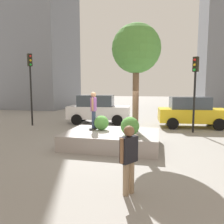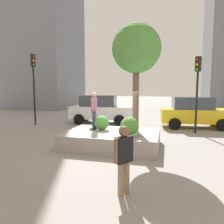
{
  "view_description": "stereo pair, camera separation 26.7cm",
  "coord_description": "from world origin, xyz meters",
  "px_view_note": "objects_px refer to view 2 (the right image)",
  "views": [
    {
      "loc": [
        2.14,
        -9.49,
        2.63
      ],
      "look_at": [
        0.04,
        -0.35,
        1.57
      ],
      "focal_mm": 33.93,
      "sensor_mm": 36.0,
      "label": 1
    },
    {
      "loc": [
        2.4,
        -9.42,
        2.63
      ],
      "look_at": [
        0.04,
        -0.35,
        1.57
      ],
      "focal_mm": 33.93,
      "sensor_mm": 36.0,
      "label": 2
    }
  ],
  "objects_px": {
    "planter_ledge": "(112,139)",
    "traffic_light_median": "(34,78)",
    "bystander_watching": "(124,155)",
    "skateboard": "(94,128)",
    "plaza_tree": "(136,50)",
    "taxi_cab": "(194,112)",
    "traffic_light_corner": "(197,81)",
    "police_car": "(101,109)",
    "skateboarder": "(94,107)"
  },
  "relations": [
    {
      "from": "plaza_tree",
      "to": "traffic_light_corner",
      "type": "distance_m",
      "value": 4.95
    },
    {
      "from": "plaza_tree",
      "to": "traffic_light_corner",
      "type": "bearing_deg",
      "value": 50.89
    },
    {
      "from": "planter_ledge",
      "to": "traffic_light_median",
      "type": "height_order",
      "value": "traffic_light_median"
    },
    {
      "from": "planter_ledge",
      "to": "skateboarder",
      "type": "relative_size",
      "value": 2.43
    },
    {
      "from": "bystander_watching",
      "to": "skateboard",
      "type": "bearing_deg",
      "value": 117.41
    },
    {
      "from": "traffic_light_corner",
      "to": "bystander_watching",
      "type": "bearing_deg",
      "value": -107.9
    },
    {
      "from": "skateboarder",
      "to": "taxi_cab",
      "type": "xyz_separation_m",
      "value": [
        5.14,
        5.4,
        -0.69
      ]
    },
    {
      "from": "planter_ledge",
      "to": "police_car",
      "type": "relative_size",
      "value": 0.88
    },
    {
      "from": "traffic_light_median",
      "to": "plaza_tree",
      "type": "bearing_deg",
      "value": -25.55
    },
    {
      "from": "planter_ledge",
      "to": "taxi_cab",
      "type": "height_order",
      "value": "taxi_cab"
    },
    {
      "from": "skateboarder",
      "to": "traffic_light_median",
      "type": "height_order",
      "value": "traffic_light_median"
    },
    {
      "from": "skateboarder",
      "to": "police_car",
      "type": "relative_size",
      "value": 0.36
    },
    {
      "from": "plaza_tree",
      "to": "traffic_light_median",
      "type": "bearing_deg",
      "value": 154.45
    },
    {
      "from": "plaza_tree",
      "to": "skateboarder",
      "type": "xyz_separation_m",
      "value": [
        -2.0,
        0.08,
        -2.57
      ]
    },
    {
      "from": "taxi_cab",
      "to": "traffic_light_median",
      "type": "bearing_deg",
      "value": -170.7
    },
    {
      "from": "plaza_tree",
      "to": "traffic_light_corner",
      "type": "relative_size",
      "value": 1.07
    },
    {
      "from": "skateboarder",
      "to": "bystander_watching",
      "type": "xyz_separation_m",
      "value": [
        2.37,
        -4.57,
        -0.73
      ]
    },
    {
      "from": "plaza_tree",
      "to": "skateboard",
      "type": "height_order",
      "value": "plaza_tree"
    },
    {
      "from": "traffic_light_corner",
      "to": "traffic_light_median",
      "type": "bearing_deg",
      "value": -179.94
    },
    {
      "from": "planter_ledge",
      "to": "skateboard",
      "type": "height_order",
      "value": "skateboard"
    },
    {
      "from": "skateboard",
      "to": "taxi_cab",
      "type": "xyz_separation_m",
      "value": [
        5.14,
        5.4,
        0.32
      ]
    },
    {
      "from": "planter_ledge",
      "to": "bystander_watching",
      "type": "bearing_deg",
      "value": -71.63
    },
    {
      "from": "bystander_watching",
      "to": "police_car",
      "type": "bearing_deg",
      "value": 110.63
    },
    {
      "from": "bystander_watching",
      "to": "traffic_light_corner",
      "type": "bearing_deg",
      "value": 72.1
    },
    {
      "from": "plaza_tree",
      "to": "taxi_cab",
      "type": "distance_m",
      "value": 7.11
    },
    {
      "from": "police_car",
      "to": "bystander_watching",
      "type": "distance_m",
      "value": 10.86
    },
    {
      "from": "planter_ledge",
      "to": "traffic_light_corner",
      "type": "height_order",
      "value": "traffic_light_corner"
    },
    {
      "from": "plaza_tree",
      "to": "police_car",
      "type": "bearing_deg",
      "value": 121.37
    },
    {
      "from": "traffic_light_corner",
      "to": "traffic_light_median",
      "type": "xyz_separation_m",
      "value": [
        -10.76,
        -0.01,
        0.34
      ]
    },
    {
      "from": "planter_ledge",
      "to": "taxi_cab",
      "type": "xyz_separation_m",
      "value": [
        4.15,
        5.83,
        0.71
      ]
    },
    {
      "from": "taxi_cab",
      "to": "bystander_watching",
      "type": "distance_m",
      "value": 10.35
    },
    {
      "from": "planter_ledge",
      "to": "traffic_light_corner",
      "type": "relative_size",
      "value": 0.94
    },
    {
      "from": "planter_ledge",
      "to": "police_car",
      "type": "distance_m",
      "value": 6.54
    },
    {
      "from": "traffic_light_corner",
      "to": "bystander_watching",
      "type": "xyz_separation_m",
      "value": [
        -2.65,
        -8.21,
        -2.02
      ]
    },
    {
      "from": "taxi_cab",
      "to": "bystander_watching",
      "type": "bearing_deg",
      "value": -105.53
    },
    {
      "from": "plaza_tree",
      "to": "traffic_light_corner",
      "type": "xyz_separation_m",
      "value": [
        3.02,
        3.71,
        -1.28
      ]
    },
    {
      "from": "plaza_tree",
      "to": "police_car",
      "type": "xyz_separation_m",
      "value": [
        -3.46,
        5.67,
        -3.22
      ]
    },
    {
      "from": "skateboard",
      "to": "skateboarder",
      "type": "xyz_separation_m",
      "value": [
        0.0,
        -0.0,
        1.0
      ]
    },
    {
      "from": "plaza_tree",
      "to": "planter_ledge",
      "type": "bearing_deg",
      "value": -161.02
    },
    {
      "from": "bystander_watching",
      "to": "traffic_light_median",
      "type": "bearing_deg",
      "value": 134.72
    },
    {
      "from": "traffic_light_median",
      "to": "bystander_watching",
      "type": "xyz_separation_m",
      "value": [
        8.11,
        -8.19,
        -2.37
      ]
    },
    {
      "from": "taxi_cab",
      "to": "bystander_watching",
      "type": "xyz_separation_m",
      "value": [
        -2.77,
        -9.98,
        -0.04
      ]
    },
    {
      "from": "traffic_light_median",
      "to": "bystander_watching",
      "type": "relative_size",
      "value": 2.88
    },
    {
      "from": "planter_ledge",
      "to": "bystander_watching",
      "type": "xyz_separation_m",
      "value": [
        1.38,
        -4.15,
        0.66
      ]
    },
    {
      "from": "skateboarder",
      "to": "traffic_light_corner",
      "type": "xyz_separation_m",
      "value": [
        5.02,
        3.63,
        1.29
      ]
    },
    {
      "from": "skateboard",
      "to": "traffic_light_corner",
      "type": "distance_m",
      "value": 6.61
    },
    {
      "from": "plaza_tree",
      "to": "traffic_light_median",
      "type": "height_order",
      "value": "plaza_tree"
    },
    {
      "from": "planter_ledge",
      "to": "traffic_light_median",
      "type": "xyz_separation_m",
      "value": [
        -6.74,
        4.05,
        3.03
      ]
    },
    {
      "from": "plaza_tree",
      "to": "traffic_light_median",
      "type": "xyz_separation_m",
      "value": [
        -7.75,
        3.7,
        -0.93
      ]
    },
    {
      "from": "skateboard",
      "to": "police_car",
      "type": "bearing_deg",
      "value": 104.59
    }
  ]
}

